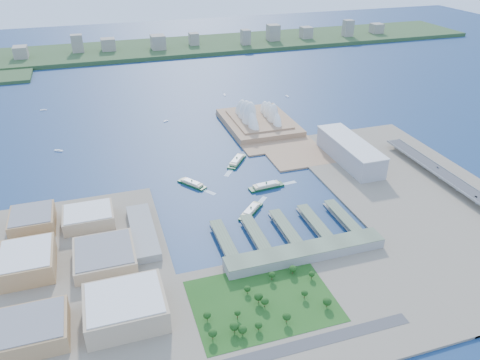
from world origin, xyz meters
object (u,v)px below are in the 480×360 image
object	(u,v)px
car_c	(438,167)
ferry_c	(251,210)
ferry_b	(237,160)
toaster_building	(350,151)
opera_house	(259,111)
ferry_a	(192,183)
ferry_d	(266,185)
car_b	(476,197)

from	to	relation	value
car_c	ferry_c	bearing A→B (deg)	-177.93
ferry_b	toaster_building	bearing A→B (deg)	19.59
opera_house	ferry_a	world-z (taller)	opera_house
ferry_c	ferry_d	xyz separation A→B (m)	(45.26, 59.07, 0.23)
opera_house	car_c	size ratio (longest dim) A/B	37.15
ferry_a	car_c	world-z (taller)	car_c
ferry_c	ferry_d	size ratio (longest dim) A/B	0.96
ferry_a	ferry_d	bearing A→B (deg)	-57.18
opera_house	ferry_a	xyz separation A→B (m)	(-180.40, -196.32, -27.24)
toaster_building	ferry_c	distance (m)	231.69
ferry_d	car_b	xyz separation A→B (m)	(264.89, -139.81, 10.31)
ferry_a	car_b	xyz separation A→B (m)	(371.40, -182.89, 10.77)
toaster_building	ferry_a	xyz separation A→B (m)	(-270.40, 3.68, -15.74)
toaster_building	ferry_c	world-z (taller)	toaster_building
toaster_building	ferry_a	distance (m)	270.89
ferry_a	car_c	xyz separation A→B (m)	(379.40, -90.67, 10.79)
opera_house	ferry_c	bearing A→B (deg)	-111.76
car_b	toaster_building	bearing A→B (deg)	-60.59
ferry_c	ferry_a	bearing A→B (deg)	-14.48
ferry_a	car_b	world-z (taller)	car_b
toaster_building	ferry_b	size ratio (longest dim) A/B	2.74
car_c	opera_house	bearing A→B (deg)	124.74
toaster_building	ferry_c	xyz separation A→B (m)	(-209.15, -98.46, -15.52)
ferry_d	ferry_b	bearing A→B (deg)	4.57
opera_house	ferry_d	world-z (taller)	opera_house
ferry_b	opera_house	bearing A→B (deg)	94.72
opera_house	ferry_c	size ratio (longest dim) A/B	3.41
opera_house	ferry_c	distance (m)	322.50
ferry_a	ferry_d	xyz separation A→B (m)	(106.51, -43.08, 0.46)
car_c	ferry_b	bearing A→B (deg)	153.56
ferry_c	ferry_d	distance (m)	74.42
ferry_a	ferry_c	size ratio (longest dim) A/B	0.95
ferry_d	car_b	size ratio (longest dim) A/B	13.39
opera_house	toaster_building	bearing A→B (deg)	-65.77
ferry_c	opera_house	bearing A→B (deg)	-67.19
ferry_d	toaster_building	bearing A→B (deg)	-81.80
ferry_d	car_c	bearing A→B (deg)	-105.20
ferry_a	car_c	size ratio (longest dim) A/B	10.39
ferry_d	car_b	world-z (taller)	car_b
toaster_building	car_c	size ratio (longest dim) A/B	31.99
car_b	car_c	distance (m)	92.57
car_b	ferry_c	bearing A→B (deg)	-14.59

